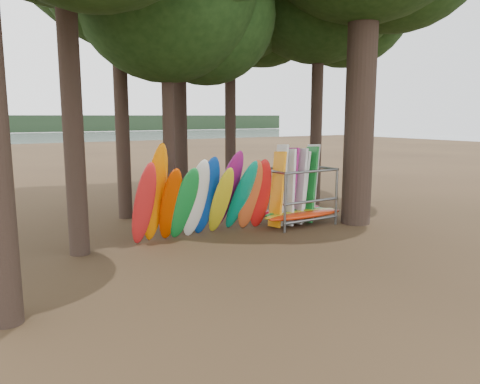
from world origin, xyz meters
TOP-DOWN VIEW (x-y plane):
  - ground at (0.00, 0.00)m, footprint 120.00×120.00m
  - lake at (0.00, 60.00)m, footprint 160.00×160.00m
  - kayak_row at (-1.23, 1.66)m, footprint 5.02×2.23m
  - storage_rack at (2.34, 1.62)m, footprint 3.19×1.52m

SIDE VIEW (x-z plane):
  - ground at x=0.00m, z-range 0.00..0.00m
  - lake at x=0.00m, z-range 0.00..0.00m
  - storage_rack at x=2.34m, z-range -0.48..2.41m
  - kayak_row at x=-1.23m, z-range -0.33..2.90m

